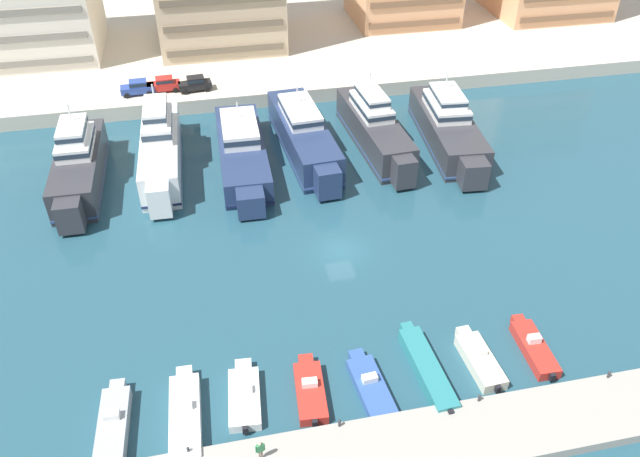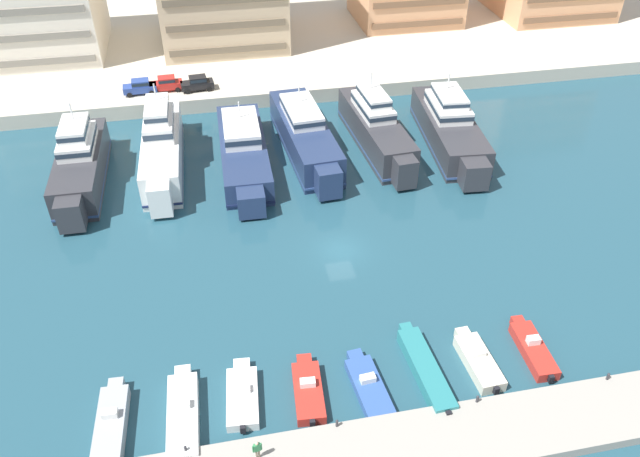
# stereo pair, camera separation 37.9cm
# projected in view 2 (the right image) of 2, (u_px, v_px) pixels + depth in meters

# --- Properties ---
(ground_plane) EXTENTS (400.00, 400.00, 0.00)m
(ground_plane) POSITION_uv_depth(u_px,v_px,m) (341.00, 250.00, 56.70)
(ground_plane) COLOR #234C5B
(quay_promenade) EXTENTS (180.00, 70.00, 1.85)m
(quay_promenade) POSITION_uv_depth(u_px,v_px,m) (257.00, 11.00, 106.78)
(quay_promenade) COLOR beige
(quay_promenade) RESTS_ON ground
(pier_dock) EXTENTS (120.00, 4.97, 0.82)m
(pier_dock) POSITION_uv_depth(u_px,v_px,m) (413.00, 447.00, 40.14)
(pier_dock) COLOR #9E998E
(pier_dock) RESTS_ON ground
(yacht_charcoal_far_left) EXTENTS (4.53, 18.12, 8.04)m
(yacht_charcoal_far_left) POSITION_uv_depth(u_px,v_px,m) (80.00, 164.00, 64.31)
(yacht_charcoal_far_left) COLOR #333338
(yacht_charcoal_far_left) RESTS_ON ground
(yacht_white_left) EXTENTS (4.34, 19.78, 8.60)m
(yacht_white_left) POSITION_uv_depth(u_px,v_px,m) (162.00, 146.00, 66.72)
(yacht_white_left) COLOR white
(yacht_white_left) RESTS_ON ground
(yacht_navy_mid_left) EXTENTS (5.31, 20.67, 6.24)m
(yacht_navy_mid_left) POSITION_uv_depth(u_px,v_px,m) (243.00, 150.00, 67.53)
(yacht_navy_mid_left) COLOR navy
(yacht_navy_mid_left) RESTS_ON ground
(yacht_navy_center_left) EXTENTS (5.60, 20.70, 6.73)m
(yacht_navy_center_left) POSITION_uv_depth(u_px,v_px,m) (305.00, 135.00, 69.56)
(yacht_navy_center_left) COLOR navy
(yacht_navy_center_left) RESTS_ON ground
(yacht_charcoal_center) EXTENTS (5.05, 19.44, 7.92)m
(yacht_charcoal_center) POSITION_uv_depth(u_px,v_px,m) (376.00, 128.00, 70.41)
(yacht_charcoal_center) COLOR #333338
(yacht_charcoal_center) RESTS_ON ground
(yacht_charcoal_center_right) EXTENTS (6.39, 20.17, 7.63)m
(yacht_charcoal_center_right) POSITION_uv_depth(u_px,v_px,m) (450.00, 127.00, 70.84)
(yacht_charcoal_center_right) COLOR #333338
(yacht_charcoal_center_right) RESTS_ON ground
(motorboat_grey_far_left) EXTENTS (2.18, 7.08, 1.54)m
(motorboat_grey_far_left) POSITION_uv_depth(u_px,v_px,m) (111.00, 424.00, 41.40)
(motorboat_grey_far_left) COLOR #9EA3A8
(motorboat_grey_far_left) RESTS_ON ground
(motorboat_white_left) EXTENTS (2.22, 7.87, 1.50)m
(motorboat_white_left) POSITION_uv_depth(u_px,v_px,m) (183.00, 415.00, 41.96)
(motorboat_white_left) COLOR white
(motorboat_white_left) RESTS_ON ground
(motorboat_white_mid_left) EXTENTS (2.57, 6.18, 1.11)m
(motorboat_white_mid_left) POSITION_uv_depth(u_px,v_px,m) (242.00, 396.00, 43.38)
(motorboat_white_mid_left) COLOR white
(motorboat_white_mid_left) RESTS_ON ground
(motorboat_red_center_left) EXTENTS (2.34, 6.10, 1.29)m
(motorboat_red_center_left) POSITION_uv_depth(u_px,v_px,m) (308.00, 390.00, 43.69)
(motorboat_red_center_left) COLOR red
(motorboat_red_center_left) RESTS_ON ground
(motorboat_blue_center) EXTENTS (2.42, 6.48, 1.21)m
(motorboat_blue_center) POSITION_uv_depth(u_px,v_px,m) (368.00, 386.00, 44.03)
(motorboat_blue_center) COLOR #33569E
(motorboat_blue_center) RESTS_ON ground
(motorboat_teal_center_right) EXTENTS (2.03, 8.63, 1.08)m
(motorboat_teal_center_right) POSITION_uv_depth(u_px,v_px,m) (425.00, 369.00, 45.05)
(motorboat_teal_center_right) COLOR teal
(motorboat_teal_center_right) RESTS_ON ground
(motorboat_cream_mid_right) EXTENTS (2.10, 6.15, 1.33)m
(motorboat_cream_mid_right) POSITION_uv_depth(u_px,v_px,m) (478.00, 361.00, 45.75)
(motorboat_cream_mid_right) COLOR beige
(motorboat_cream_mid_right) RESTS_ON ground
(motorboat_red_right) EXTENTS (1.91, 6.31, 1.42)m
(motorboat_red_right) POSITION_uv_depth(u_px,v_px,m) (533.00, 349.00, 46.72)
(motorboat_red_right) COLOR red
(motorboat_red_right) RESTS_ON ground
(car_blue_far_left) EXTENTS (4.17, 2.06, 1.80)m
(car_blue_far_left) POSITION_uv_depth(u_px,v_px,m) (140.00, 86.00, 78.02)
(car_blue_far_left) COLOR #28428E
(car_blue_far_left) RESTS_ON quay_promenade
(car_red_left) EXTENTS (4.18, 2.09, 1.80)m
(car_red_left) POSITION_uv_depth(u_px,v_px,m) (166.00, 83.00, 78.74)
(car_red_left) COLOR red
(car_red_left) RESTS_ON quay_promenade
(car_black_mid_left) EXTENTS (4.24, 2.21, 1.80)m
(car_black_mid_left) POSITION_uv_depth(u_px,v_px,m) (197.00, 83.00, 78.86)
(car_black_mid_left) COLOR black
(car_black_mid_left) RESTS_ON quay_promenade
(pedestrian_near_edge) EXTENTS (0.62, 0.30, 1.62)m
(pedestrian_near_edge) POSITION_uv_depth(u_px,v_px,m) (257.00, 449.00, 38.50)
(pedestrian_near_edge) COLOR #7A6B56
(pedestrian_near_edge) RESTS_ON pier_dock
(bollard_west) EXTENTS (0.20, 0.20, 0.61)m
(bollard_west) POSITION_uv_depth(u_px,v_px,m) (185.00, 449.00, 39.19)
(bollard_west) COLOR #2D2D33
(bollard_west) RESTS_ON pier_dock
(bollard_west_mid) EXTENTS (0.20, 0.20, 0.61)m
(bollard_west_mid) POSITION_uv_depth(u_px,v_px,m) (337.00, 423.00, 40.72)
(bollard_west_mid) COLOR #2D2D33
(bollard_west_mid) RESTS_ON pier_dock
(bollard_east_mid) EXTENTS (0.20, 0.20, 0.61)m
(bollard_east_mid) POSITION_uv_depth(u_px,v_px,m) (477.00, 399.00, 42.25)
(bollard_east_mid) COLOR #2D2D33
(bollard_east_mid) RESTS_ON pier_dock
(bollard_east) EXTENTS (0.20, 0.20, 0.61)m
(bollard_east) POSITION_uv_depth(u_px,v_px,m) (608.00, 376.00, 43.78)
(bollard_east) COLOR #2D2D33
(bollard_east) RESTS_ON pier_dock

